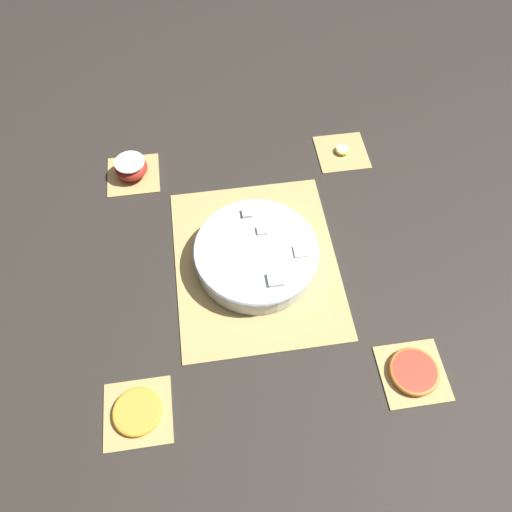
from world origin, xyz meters
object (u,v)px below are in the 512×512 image
(fruit_salad_bowl, at_px, (256,254))
(grapefruit_slice, at_px, (414,371))
(banana_coin_single, at_px, (342,150))
(apple_half, at_px, (131,167))
(orange_slice_whole, at_px, (137,412))

(fruit_salad_bowl, bearing_deg, grapefruit_slice, -137.97)
(banana_coin_single, xyz_separation_m, grapefruit_slice, (-0.57, 0.00, 0.00))
(apple_half, distance_m, banana_coin_single, 0.52)
(banana_coin_single, distance_m, grapefruit_slice, 0.57)
(fruit_salad_bowl, distance_m, grapefruit_slice, 0.39)
(orange_slice_whole, xyz_separation_m, grapefruit_slice, (0.00, -0.52, 0.00))
(orange_slice_whole, bearing_deg, banana_coin_single, -41.97)
(grapefruit_slice, bearing_deg, fruit_salad_bowl, 42.03)
(orange_slice_whole, bearing_deg, fruit_salad_bowl, -42.05)
(orange_slice_whole, bearing_deg, apple_half, -0.00)
(apple_half, relative_size, orange_slice_whole, 0.86)
(fruit_salad_bowl, relative_size, grapefruit_slice, 2.76)
(fruit_salad_bowl, height_order, banana_coin_single, fruit_salad_bowl)
(fruit_salad_bowl, relative_size, banana_coin_single, 7.51)
(fruit_salad_bowl, bearing_deg, orange_slice_whole, 137.95)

